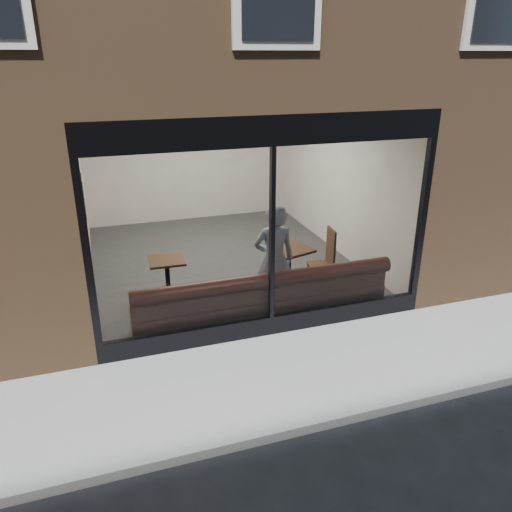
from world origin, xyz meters
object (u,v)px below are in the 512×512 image
object	(u,v)px
banquette	(262,308)
cafe_table_right	(289,249)
cafe_table_left	(166,260)
cafe_chair_right	(320,266)
person	(274,260)

from	to	relation	value
banquette	cafe_table_right	xyz separation A→B (m)	(0.85, 1.00, 0.52)
cafe_table_left	cafe_table_right	xyz separation A→B (m)	(2.12, -0.18, 0.00)
banquette	cafe_chair_right	bearing A→B (deg)	38.08
cafe_table_right	cafe_chair_right	bearing A→B (deg)	17.70
banquette	person	size ratio (longest dim) A/B	2.21
person	cafe_table_left	xyz separation A→B (m)	(-1.56, 0.91, -0.16)
cafe_table_right	cafe_chair_right	distance (m)	0.91
banquette	person	world-z (taller)	person
cafe_table_right	banquette	bearing A→B (deg)	-130.17
cafe_table_right	cafe_chair_right	xyz separation A→B (m)	(0.73, 0.23, -0.50)
person	cafe_table_left	bearing A→B (deg)	-24.52
banquette	person	distance (m)	0.78
banquette	cafe_table_left	distance (m)	1.81
cafe_table_right	cafe_chair_right	world-z (taller)	cafe_table_right
cafe_chair_right	person	bearing A→B (deg)	43.73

